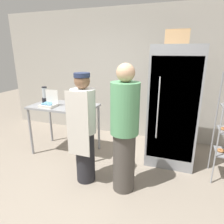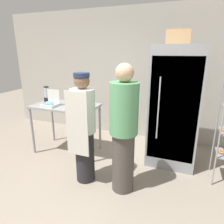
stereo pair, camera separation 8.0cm
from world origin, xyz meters
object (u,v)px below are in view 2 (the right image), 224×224
(refrigerator, at_px, (174,108))
(person_baker, at_px, (84,128))
(cardboard_storage_box, at_px, (179,37))
(donut_box, at_px, (50,104))
(blender_pitcher, at_px, (47,95))
(person_customer, at_px, (124,130))

(refrigerator, height_order, person_baker, refrigerator)
(person_baker, bearing_deg, cardboard_storage_box, 43.37)
(refrigerator, xyz_separation_m, donut_box, (-2.11, -0.47, -0.01))
(donut_box, bearing_deg, blender_pitcher, 135.63)
(blender_pitcher, distance_m, cardboard_storage_box, 2.56)
(person_customer, bearing_deg, refrigerator, 60.75)
(refrigerator, relative_size, person_customer, 1.13)
(blender_pitcher, xyz_separation_m, cardboard_storage_box, (2.33, 0.29, 1.02))
(refrigerator, relative_size, donut_box, 6.90)
(donut_box, relative_size, cardboard_storage_box, 0.80)
(refrigerator, distance_m, donut_box, 2.16)
(blender_pitcher, relative_size, cardboard_storage_box, 0.86)
(refrigerator, relative_size, cardboard_storage_box, 5.51)
(donut_box, bearing_deg, cardboard_storage_box, 14.45)
(blender_pitcher, height_order, person_baker, person_baker)
(person_baker, relative_size, person_customer, 0.92)
(refrigerator, distance_m, person_customer, 1.14)
(blender_pitcher, relative_size, person_customer, 0.18)
(blender_pitcher, bearing_deg, person_customer, -23.04)
(refrigerator, distance_m, cardboard_storage_box, 1.10)
(cardboard_storage_box, distance_m, person_baker, 1.98)
(cardboard_storage_box, xyz_separation_m, person_baker, (-1.12, -1.05, -1.25))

